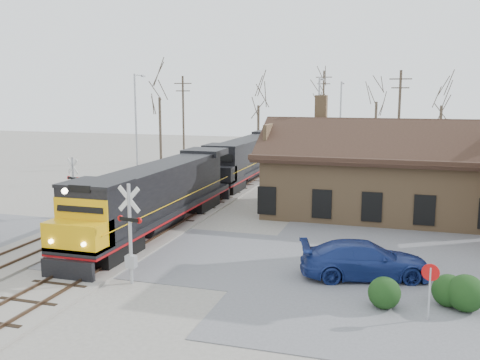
# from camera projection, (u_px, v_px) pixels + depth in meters

# --- Properties ---
(ground) EXTENTS (140.00, 140.00, 0.00)m
(ground) POSITION_uv_depth(u_px,v_px,m) (129.00, 248.00, 28.20)
(ground) COLOR #9E998E
(ground) RESTS_ON ground
(road) EXTENTS (60.00, 9.00, 0.03)m
(road) POSITION_uv_depth(u_px,v_px,m) (129.00, 247.00, 28.20)
(road) COLOR #5A5A5F
(road) RESTS_ON ground
(track_main) EXTENTS (3.40, 90.00, 0.24)m
(track_main) POSITION_uv_depth(u_px,v_px,m) (221.00, 195.00, 42.35)
(track_main) COLOR #9E998E
(track_main) RESTS_ON ground
(track_siding) EXTENTS (3.40, 90.00, 0.24)m
(track_siding) POSITION_uv_depth(u_px,v_px,m) (169.00, 192.00, 43.64)
(track_siding) COLOR #9E998E
(track_siding) RESTS_ON ground
(depot) EXTENTS (15.20, 9.31, 7.90)m
(depot) POSITION_uv_depth(u_px,v_px,m) (376.00, 178.00, 35.69)
(depot) COLOR #8F6E4A
(depot) RESTS_ON ground
(locomotive_lead) EXTENTS (2.73, 18.30, 4.06)m
(locomotive_lead) POSITION_uv_depth(u_px,v_px,m) (155.00, 197.00, 30.88)
(locomotive_lead) COLOR black
(locomotive_lead) RESTS_ON ground
(locomotive_trailing) EXTENTS (2.73, 18.30, 3.84)m
(locomotive_trailing) POSITION_uv_depth(u_px,v_px,m) (245.00, 159.00, 48.41)
(locomotive_trailing) COLOR black
(locomotive_trailing) RESTS_ON ground
(crossbuck_near) EXTENTS (1.23, 0.33, 4.34)m
(crossbuck_near) POSITION_uv_depth(u_px,v_px,m) (130.00, 238.00, 22.60)
(crossbuck_near) COLOR #A5A8AD
(crossbuck_near) RESTS_ON ground
(crossbuck_far) EXTENTS (1.10, 0.40, 3.97)m
(crossbuck_far) POSITION_uv_depth(u_px,v_px,m) (74.00, 189.00, 34.84)
(crossbuck_far) COLOR #A5A8AD
(crossbuck_far) RESTS_ON ground
(do_not_enter_sign) EXTENTS (0.63, 0.14, 2.12)m
(do_not_enter_sign) POSITION_uv_depth(u_px,v_px,m) (430.00, 281.00, 18.96)
(do_not_enter_sign) COLOR #A5A8AD
(do_not_enter_sign) RESTS_ON ground
(parked_car) EXTENTS (6.05, 3.74, 1.64)m
(parked_car) POSITION_uv_depth(u_px,v_px,m) (365.00, 260.00, 23.48)
(parked_car) COLOR navy
(parked_car) RESTS_ON ground
(hedge_a) EXTENTS (1.23, 1.23, 1.23)m
(hedge_a) POSITION_uv_depth(u_px,v_px,m) (384.00, 293.00, 20.17)
(hedge_a) COLOR black
(hedge_a) RESTS_ON ground
(hedge_b) EXTENTS (1.25, 1.25, 1.25)m
(hedge_b) POSITION_uv_depth(u_px,v_px,m) (448.00, 291.00, 20.38)
(hedge_b) COLOR black
(hedge_b) RESTS_ON ground
(hedge_c) EXTENTS (1.41, 1.41, 1.41)m
(hedge_c) POSITION_uv_depth(u_px,v_px,m) (466.00, 293.00, 19.91)
(hedge_c) COLOR black
(hedge_c) RESTS_ON ground
(streetlight_a) EXTENTS (0.25, 2.04, 9.74)m
(streetlight_a) POSITION_uv_depth(u_px,v_px,m) (137.00, 122.00, 48.32)
(streetlight_a) COLOR #A5A8AD
(streetlight_a) RESTS_ON ground
(streetlight_b) EXTENTS (0.25, 2.04, 9.45)m
(streetlight_b) POSITION_uv_depth(u_px,v_px,m) (319.00, 124.00, 48.58)
(streetlight_b) COLOR #A5A8AD
(streetlight_b) RESTS_ON ground
(streetlight_c) EXTENTS (0.25, 2.04, 9.20)m
(streetlight_c) POSITION_uv_depth(u_px,v_px,m) (340.00, 121.00, 55.68)
(streetlight_c) COLOR #A5A8AD
(streetlight_c) RESTS_ON ground
(utility_pole_a) EXTENTS (2.00, 0.24, 9.84)m
(utility_pole_a) POSITION_uv_depth(u_px,v_px,m) (183.00, 120.00, 58.44)
(utility_pole_a) COLOR #382D23
(utility_pole_a) RESTS_ON ground
(utility_pole_b) EXTENTS (2.00, 0.24, 10.72)m
(utility_pole_b) POSITION_uv_depth(u_px,v_px,m) (323.00, 113.00, 66.28)
(utility_pole_b) COLOR #382D23
(utility_pole_b) RESTS_ON ground
(utility_pole_c) EXTENTS (2.00, 0.24, 10.10)m
(utility_pole_c) POSITION_uv_depth(u_px,v_px,m) (399.00, 123.00, 49.43)
(utility_pole_c) COLOR #382D23
(utility_pole_c) RESTS_ON ground
(tree_a) EXTENTS (5.01, 5.01, 12.28)m
(tree_a) POSITION_uv_depth(u_px,v_px,m) (159.00, 86.00, 61.25)
(tree_a) COLOR #382D23
(tree_a) RESTS_ON ground
(tree_b) EXTENTS (4.36, 4.36, 10.68)m
(tree_b) POSITION_uv_depth(u_px,v_px,m) (258.00, 96.00, 64.47)
(tree_b) COLOR #382D23
(tree_b) RESTS_ON ground
(tree_c) EXTENTS (5.16, 5.16, 12.63)m
(tree_c) POSITION_uv_depth(u_px,v_px,m) (319.00, 86.00, 73.01)
(tree_c) COLOR #382D23
(tree_c) RESTS_ON ground
(tree_d) EXTENTS (4.62, 4.62, 11.31)m
(tree_d) POSITION_uv_depth(u_px,v_px,m) (377.00, 93.00, 66.16)
(tree_d) COLOR #382D23
(tree_d) RESTS_ON ground
(tree_e) EXTENTS (4.44, 4.44, 10.87)m
(tree_e) POSITION_uv_depth(u_px,v_px,m) (442.00, 96.00, 59.09)
(tree_e) COLOR #382D23
(tree_e) RESTS_ON ground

